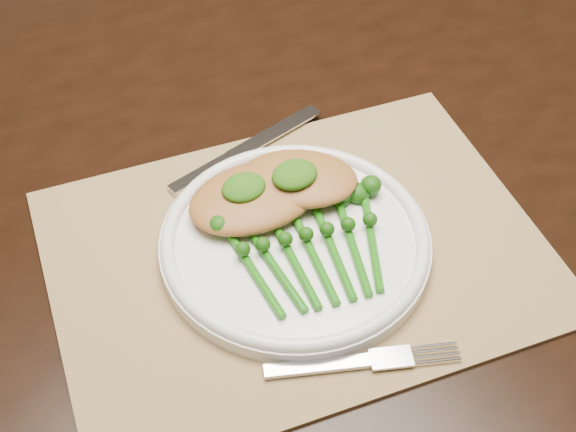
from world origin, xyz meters
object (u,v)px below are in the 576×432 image
dinner_plate (295,241)px  chicken_fillet_left (254,197)px  dining_table (293,323)px  broccolini_bundle (313,254)px  placemat (297,253)px

dinner_plate → chicken_fillet_left: 0.06m
dinner_plate → chicken_fillet_left: chicken_fillet_left is taller
dinner_plate → dining_table: bearing=57.7°
chicken_fillet_left → broccolini_bundle: 0.09m
dining_table → chicken_fillet_left: (-0.10, -0.08, 0.41)m
placemat → chicken_fillet_left: size_ratio=3.49×
dining_table → chicken_fillet_left: chicken_fillet_left is taller
placemat → dinner_plate: (-0.00, 0.00, 0.01)m
dinner_plate → broccolini_bundle: (0.00, -0.03, 0.01)m
dining_table → broccolini_bundle: broccolini_bundle is taller
dining_table → placemat: 0.41m
dinner_plate → broccolini_bundle: size_ratio=1.39×
dining_table → placemat: placemat is taller
dining_table → placemat: bearing=-115.3°
placemat → chicken_fillet_left: chicken_fillet_left is taller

